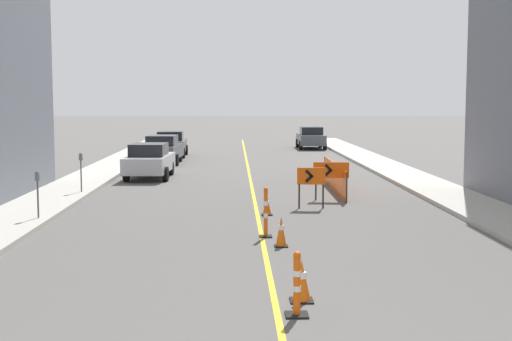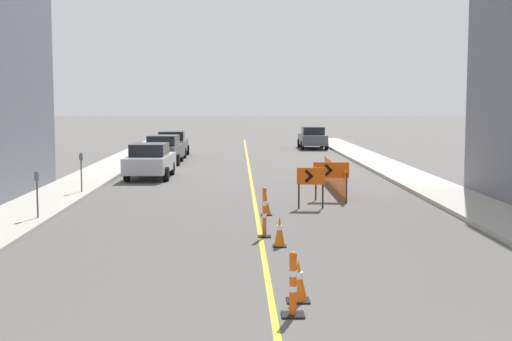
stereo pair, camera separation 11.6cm
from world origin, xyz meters
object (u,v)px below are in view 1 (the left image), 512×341
(traffic_cone_third, at_px, (281,232))
(delineator_post_rear, at_px, (266,215))
(parked_car_opposite_side, at_px, (311,138))
(traffic_cone_second, at_px, (302,281))
(parked_car_curb_mid, at_px, (163,149))
(arrow_barricade_secondary, at_px, (331,172))
(arrow_barricade_primary, at_px, (311,179))
(traffic_cone_fourth, at_px, (267,205))
(parked_car_curb_far, at_px, (171,144))
(parking_meter_far_curb, at_px, (37,185))
(delineator_post_front, at_px, (297,289))
(parking_meter_near_curb, at_px, (81,164))
(parked_car_curb_near, at_px, (149,161))

(traffic_cone_third, relative_size, delineator_post_rear, 0.57)
(delineator_post_rear, relative_size, parked_car_opposite_side, 0.30)
(traffic_cone_second, height_order, parked_car_curb_mid, parked_car_curb_mid)
(traffic_cone_second, bearing_deg, arrow_barricade_secondary, 79.98)
(arrow_barricade_secondary, bearing_deg, traffic_cone_second, -95.43)
(arrow_barricade_primary, bearing_deg, traffic_cone_third, -97.20)
(traffic_cone_fourth, xyz_separation_m, parked_car_curb_mid, (-4.99, 17.79, 0.49))
(parked_car_curb_far, xyz_separation_m, parking_meter_far_curb, (-1.71, -24.02, 0.31))
(traffic_cone_second, relative_size, traffic_cone_fourth, 1.19)
(arrow_barricade_secondary, bearing_deg, parking_meter_far_curb, -149.51)
(arrow_barricade_primary, relative_size, parked_car_opposite_side, 0.31)
(delineator_post_front, distance_m, parked_car_curb_mid, 28.55)
(traffic_cone_third, distance_m, delineator_post_front, 5.57)
(traffic_cone_second, xyz_separation_m, arrow_barricade_primary, (1.33, 10.78, 0.61))
(parking_meter_near_curb, bearing_deg, delineator_post_front, -65.84)
(parking_meter_far_curb, bearing_deg, traffic_cone_second, -50.25)
(traffic_cone_fourth, relative_size, parked_car_curb_far, 0.15)
(parked_car_opposite_side, bearing_deg, traffic_cone_second, -95.88)
(arrow_barricade_primary, bearing_deg, traffic_cone_fourth, -133.04)
(arrow_barricade_primary, xyz_separation_m, parked_car_curb_mid, (-6.50, 16.46, -0.18))
(arrow_barricade_primary, bearing_deg, delineator_post_front, -91.65)
(parked_car_curb_near, height_order, parked_car_opposite_side, same)
(delineator_post_rear, height_order, parked_car_curb_mid, parked_car_curb_mid)
(arrow_barricade_primary, height_order, parked_car_curb_far, parked_car_curb_far)
(delineator_post_rear, bearing_deg, parked_car_curb_near, 108.41)
(traffic_cone_fourth, relative_size, parking_meter_near_curb, 0.43)
(parked_car_curb_mid, bearing_deg, delineator_post_front, -76.49)
(parked_car_curb_far, height_order, parking_meter_far_curb, parked_car_curb_far)
(traffic_cone_fourth, xyz_separation_m, arrow_barricade_primary, (1.51, 1.33, 0.67))
(arrow_barricade_primary, height_order, parked_car_opposite_side, parked_car_opposite_side)
(arrow_barricade_secondary, height_order, parked_car_curb_far, parked_car_curb_far)
(parked_car_curb_mid, bearing_deg, parked_car_curb_near, -85.61)
(traffic_cone_fourth, bearing_deg, parking_meter_far_curb, -169.99)
(parking_meter_far_curb, bearing_deg, traffic_cone_fourth, 10.01)
(traffic_cone_fourth, height_order, arrow_barricade_primary, arrow_barricade_primary)
(traffic_cone_fourth, height_order, parked_car_opposite_side, parked_car_opposite_side)
(traffic_cone_third, distance_m, parked_car_curb_far, 28.04)
(delineator_post_front, xyz_separation_m, parking_meter_near_curb, (-6.72, 14.98, 0.71))
(parked_car_curb_mid, bearing_deg, traffic_cone_second, -75.85)
(parked_car_curb_near, xyz_separation_m, parked_car_curb_far, (-0.12, 12.31, 0.00))
(delineator_post_rear, distance_m, parked_car_curb_mid, 21.84)
(parking_meter_near_curb, bearing_deg, parking_meter_far_curb, -90.00)
(delineator_post_front, bearing_deg, arrow_barricade_primary, 82.71)
(traffic_cone_fourth, distance_m, parked_car_curb_near, 11.60)
(traffic_cone_third, distance_m, arrow_barricade_secondary, 8.33)
(arrow_barricade_secondary, bearing_deg, parked_car_curb_far, 115.31)
(delineator_post_front, xyz_separation_m, arrow_barricade_primary, (1.49, 11.64, 0.52))
(arrow_barricade_secondary, bearing_deg, delineator_post_front, -95.47)
(parked_car_curb_near, bearing_deg, parked_car_curb_mid, 93.71)
(arrow_barricade_secondary, distance_m, parked_car_opposite_side, 26.50)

